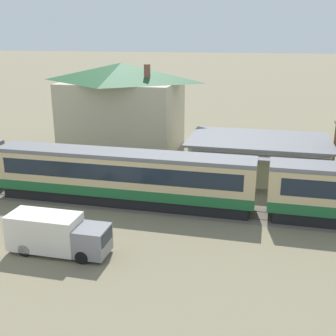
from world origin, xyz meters
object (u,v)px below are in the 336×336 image
object	(u,v)px
station_building	(258,157)
delivery_truck_grey	(56,234)
station_house_dark_green_roof	(123,106)
passenger_train	(126,175)

from	to	relation	value
station_building	delivery_truck_grey	world-z (taller)	station_building
station_house_dark_green_roof	delivery_truck_grey	size ratio (longest dim) A/B	2.19
passenger_train	station_building	bearing A→B (deg)	44.26
station_building	delivery_truck_grey	xyz separation A→B (m)	(-11.47, -18.27, -0.57)
station_building	passenger_train	bearing A→B (deg)	-135.74
passenger_train	station_building	size ratio (longest dim) A/B	4.88
passenger_train	station_house_dark_green_roof	xyz separation A→B (m)	(-5.89, 16.24, 2.74)
station_house_dark_green_roof	delivery_truck_grey	xyz separation A→B (m)	(4.34, -24.85, -3.84)
passenger_train	station_building	xyz separation A→B (m)	(9.92, 9.67, -0.52)
passenger_train	station_house_dark_green_roof	world-z (taller)	station_house_dark_green_roof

